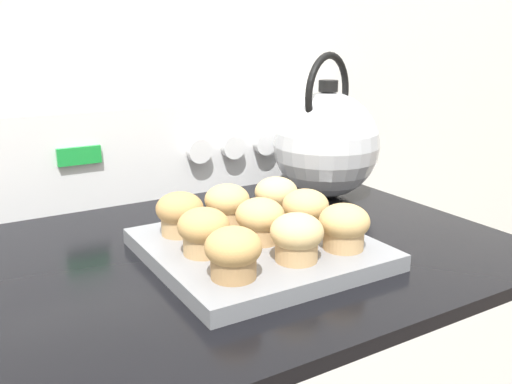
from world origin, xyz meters
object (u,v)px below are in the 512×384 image
muffin_r0_c0 (233,252)px  muffin_r1_c2 (305,210)px  muffin_r0_c1 (294,237)px  muffin_r2_c0 (180,213)px  tea_kettle (327,143)px  muffin_r0_c2 (344,226)px  muffin_r2_c1 (227,204)px  muffin_r2_c2 (276,196)px  muffin_r1_c0 (204,231)px  muffin_pan (258,249)px  muffin_r1_c1 (260,220)px

muffin_r0_c0 → muffin_r1_c2: size_ratio=1.00×
muffin_r0_c1 → muffin_r2_c0: same height
tea_kettle → muffin_r0_c2: bearing=-123.7°
muffin_r0_c1 → muffin_r2_c1: (-0.00, 0.16, 0.00)m
muffin_r1_c2 → muffin_r2_c2: size_ratio=1.00×
muffin_r2_c0 → tea_kettle: (0.34, 0.11, 0.05)m
muffin_r2_c1 → tea_kettle: size_ratio=0.25×
muffin_r0_c0 → muffin_r2_c1: same height
muffin_r0_c0 → muffin_r2_c0: same height
muffin_r2_c0 → tea_kettle: 0.36m
muffin_r1_c0 → muffin_r2_c1: (0.08, 0.09, 0.00)m
muffin_r0_c0 → muffin_r0_c2: bearing=1.5°
muffin_r0_c0 → muffin_r1_c2: same height
muffin_r2_c1 → tea_kettle: tea_kettle is taller
muffin_pan → muffin_r0_c2: muffin_r0_c2 is taller
muffin_r1_c0 → muffin_r2_c2: same height
muffin_r1_c2 → muffin_r2_c2: bearing=88.6°
muffin_r1_c0 → muffin_r1_c1: size_ratio=1.00×
muffin_r0_c1 → muffin_r0_c2: bearing=0.4°
muffin_pan → muffin_r0_c1: muffin_r0_c1 is taller
muffin_pan → muffin_r1_c0: (-0.08, -0.00, 0.04)m
muffin_r0_c2 → muffin_r2_c0: 0.23m
tea_kettle → muffin_r2_c0: bearing=-162.5°
muffin_r0_c0 → muffin_r1_c1: bearing=43.9°
muffin_r0_c2 → tea_kettle: bearing=56.3°
muffin_r1_c1 → muffin_r2_c1: (-0.00, 0.09, 0.00)m
muffin_r0_c1 → muffin_r2_c0: (-0.08, 0.16, 0.00)m
muffin_r0_c0 → muffin_r2_c0: bearing=88.4°
muffin_r1_c2 → muffin_pan: bearing=-178.0°
muffin_r2_c2 → muffin_r1_c1: bearing=-133.7°
muffin_r0_c2 → muffin_pan: bearing=136.2°
muffin_r0_c0 → muffin_r2_c2: (0.17, 0.17, 0.00)m
muffin_r1_c1 → muffin_r2_c0: same height
muffin_pan → muffin_r2_c1: size_ratio=4.28×
muffin_r0_c1 → tea_kettle: tea_kettle is taller
muffin_pan → muffin_r2_c0: 0.12m
muffin_r2_c2 → muffin_r1_c0: bearing=-152.9°
muffin_pan → muffin_r2_c2: 0.12m
muffin_r0_c0 → muffin_r1_c0: (0.00, 0.08, 0.00)m
muffin_r2_c1 → muffin_r2_c2: bearing=-1.5°
muffin_r0_c2 → tea_kettle: 0.32m
muffin_pan → muffin_r0_c0: size_ratio=4.28×
muffin_r2_c0 → muffin_r1_c2: bearing=-26.1°
muffin_r1_c0 → muffin_r1_c1: bearing=-0.2°
muffin_r0_c2 → muffin_r2_c0: same height
muffin_pan → muffin_r2_c1: (-0.00, 0.08, 0.04)m
muffin_r1_c2 → muffin_r2_c0: bearing=153.9°
muffin_r1_c1 → muffin_r1_c2: size_ratio=1.00×
muffin_pan → muffin_r2_c0: muffin_r2_c0 is taller
muffin_r0_c2 → muffin_r2_c1: (-0.08, 0.16, 0.00)m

